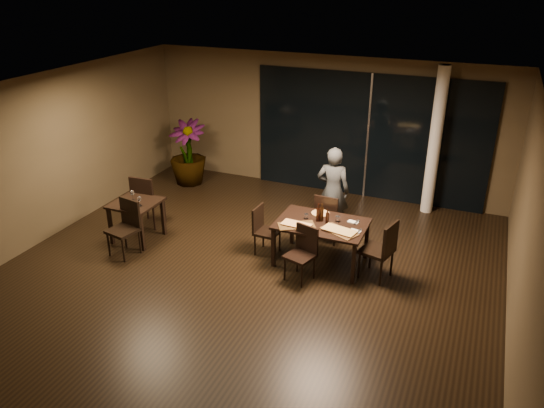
{
  "coord_description": "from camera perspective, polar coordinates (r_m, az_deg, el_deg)",
  "views": [
    {
      "loc": [
        3.3,
        -6.86,
        4.69
      ],
      "look_at": [
        0.19,
        0.57,
        1.05
      ],
      "focal_mm": 35.0,
      "sensor_mm": 36.0,
      "label": 1
    }
  ],
  "objects": [
    {
      "name": "tumbler_left",
      "position": [
        9.02,
        3.71,
        -1.33
      ],
      "size": [
        0.07,
        0.07,
        0.09
      ],
      "primitive_type": "cylinder",
      "color": "white",
      "rests_on": "main_table"
    },
    {
      "name": "wine_glass_b",
      "position": [
        9.76,
        -14.05,
        0.29
      ],
      "size": [
        0.08,
        0.08,
        0.17
      ],
      "primitive_type": null,
      "color": "white",
      "rests_on": "side_table"
    },
    {
      "name": "wall_front",
      "position": [
        5.38,
        -22.1,
        -14.13
      ],
      "size": [
        8.0,
        0.1,
        3.0
      ],
      "primitive_type": "cube",
      "color": "#4C3E28",
      "rests_on": "ground"
    },
    {
      "name": "pizza_board_right",
      "position": [
        8.65,
        7.25,
        -2.94
      ],
      "size": [
        0.68,
        0.54,
        0.01
      ],
      "primitive_type": "cube",
      "rotation": [
        0.0,
        0.0,
        -0.46
      ],
      "color": "#492F17",
      "rests_on": "main_table"
    },
    {
      "name": "wall_left",
      "position": [
        10.55,
        -23.17,
        4.71
      ],
      "size": [
        0.1,
        8.0,
        3.0
      ],
      "primitive_type": "cube",
      "color": "#4C3E28",
      "rests_on": "ground"
    },
    {
      "name": "chair_main_right",
      "position": [
        8.67,
        11.77,
        -4.61
      ],
      "size": [
        0.58,
        0.58,
        1.03
      ],
      "rotation": [
        0.0,
        0.0,
        -1.83
      ],
      "color": "black",
      "rests_on": "ground"
    },
    {
      "name": "wall_right",
      "position": [
        7.6,
        26.09,
        -3.17
      ],
      "size": [
        0.1,
        8.0,
        3.0
      ],
      "primitive_type": "cube",
      "color": "#4C3E28",
      "rests_on": "ground"
    },
    {
      "name": "main_table",
      "position": [
        8.95,
        5.34,
        -2.46
      ],
      "size": [
        1.5,
        1.0,
        0.75
      ],
      "color": "black",
      "rests_on": "ground"
    },
    {
      "name": "oblong_pizza_left",
      "position": [
        8.77,
        2.65,
        -2.23
      ],
      "size": [
        0.48,
        0.25,
        0.02
      ],
      "primitive_type": null,
      "rotation": [
        0.0,
        0.0,
        -0.07
      ],
      "color": "maroon",
      "rests_on": "pizza_board_left"
    },
    {
      "name": "pizza_board_left",
      "position": [
        8.78,
        2.65,
        -2.32
      ],
      "size": [
        0.67,
        0.57,
        0.01
      ],
      "primitive_type": "cube",
      "rotation": [
        0.0,
        0.0,
        0.54
      ],
      "color": "#452F16",
      "rests_on": "main_table"
    },
    {
      "name": "bottle_a",
      "position": [
        8.91,
        5.0,
        -0.91
      ],
      "size": [
        0.07,
        0.07,
        0.31
      ],
      "primitive_type": null,
      "color": "black",
      "rests_on": "main_table"
    },
    {
      "name": "chair_main_near",
      "position": [
        8.56,
        3.33,
        -4.99
      ],
      "size": [
        0.52,
        0.52,
        0.9
      ],
      "rotation": [
        0.0,
        0.0,
        -0.29
      ],
      "color": "black",
      "rests_on": "ground"
    },
    {
      "name": "bottle_c",
      "position": [
        8.92,
        5.36,
        -0.89
      ],
      "size": [
        0.07,
        0.07,
        0.31
      ],
      "primitive_type": null,
      "color": "black",
      "rests_on": "main_table"
    },
    {
      "name": "chair_side_far",
      "position": [
        10.47,
        -13.38,
        0.57
      ],
      "size": [
        0.52,
        0.52,
        1.06
      ],
      "rotation": [
        0.0,
        0.0,
        3.2
      ],
      "color": "black",
      "rests_on": "ground"
    },
    {
      "name": "tumbler_right",
      "position": [
        8.97,
        7.09,
        -1.6
      ],
      "size": [
        0.08,
        0.08,
        0.09
      ],
      "primitive_type": "cylinder",
      "color": "white",
      "rests_on": "main_table"
    },
    {
      "name": "chair_main_far",
      "position": [
        9.68,
        6.02,
        -1.27
      ],
      "size": [
        0.47,
        0.47,
        0.95
      ],
      "rotation": [
        0.0,
        0.0,
        3.09
      ],
      "color": "black",
      "rests_on": "ground"
    },
    {
      "name": "wall_back",
      "position": [
        11.84,
        5.71,
        8.55
      ],
      "size": [
        8.0,
        0.1,
        3.0
      ],
      "primitive_type": "cube",
      "color": "#4C3E28",
      "rests_on": "ground"
    },
    {
      "name": "wine_glass_a",
      "position": [
        10.02,
        -14.78,
        0.89
      ],
      "size": [
        0.08,
        0.08,
        0.18
      ],
      "primitive_type": null,
      "color": "white",
      "rests_on": "side_table"
    },
    {
      "name": "oblong_pizza_right",
      "position": [
        8.64,
        7.25,
        -2.84
      ],
      "size": [
        0.57,
        0.35,
        0.02
      ],
      "primitive_type": null,
      "rotation": [
        0.0,
        0.0,
        -0.21
      ],
      "color": "maroon",
      "rests_on": "pizza_board_right"
    },
    {
      "name": "column",
      "position": [
        11.02,
        17.12,
        6.39
      ],
      "size": [
        0.24,
        0.24,
        3.0
      ],
      "primitive_type": "cylinder",
      "color": "white",
      "rests_on": "ground"
    },
    {
      "name": "chair_main_left",
      "position": [
        9.3,
        -0.94,
        -2.54
      ],
      "size": [
        0.42,
        0.42,
        0.87
      ],
      "rotation": [
        0.0,
        0.0,
        1.52
      ],
      "color": "black",
      "rests_on": "ground"
    },
    {
      "name": "window_panel",
      "position": [
        11.55,
        10.31,
        7.11
      ],
      "size": [
        5.0,
        0.06,
        2.7
      ],
      "primitive_type": "cube",
      "color": "black",
      "rests_on": "ground"
    },
    {
      "name": "chair_side_near",
      "position": [
        9.6,
        -15.42,
        -2.13
      ],
      "size": [
        0.54,
        0.54,
        1.0
      ],
      "rotation": [
        0.0,
        0.0,
        -0.2
      ],
      "color": "black",
      "rests_on": "ground"
    },
    {
      "name": "ceiling",
      "position": [
        7.79,
        -3.0,
        11.91
      ],
      "size": [
        8.0,
        8.0,
        0.04
      ],
      "primitive_type": "cube",
      "color": "silver",
      "rests_on": "wall_back"
    },
    {
      "name": "ground",
      "position": [
        8.94,
        -2.58,
        -7.35
      ],
      "size": [
        8.0,
        8.0,
        0.0
      ],
      "primitive_type": "plane",
      "color": "black",
      "rests_on": "ground"
    },
    {
      "name": "diner",
      "position": [
        9.94,
        6.56,
        1.42
      ],
      "size": [
        0.6,
        0.42,
        1.7
      ],
      "primitive_type": "imported",
      "rotation": [
        0.0,
        0.0,
        3.21
      ],
      "color": "#313436",
      "rests_on": "ground"
    },
    {
      "name": "side_napkin",
      "position": [
        9.76,
        -14.88,
        -0.31
      ],
      "size": [
        0.2,
        0.15,
        0.01
      ],
      "primitive_type": "cube",
      "rotation": [
        0.0,
        0.0,
        -0.27
      ],
      "color": "white",
      "rests_on": "side_table"
    },
    {
      "name": "potted_plant",
      "position": [
        12.41,
        -9.04,
        5.48
      ],
      "size": [
        0.9,
        0.9,
        1.5
      ],
      "primitive_type": "imported",
      "rotation": [
        0.0,
        0.0,
        0.1
      ],
      "color": "#1F4818",
      "rests_on": "ground"
    },
    {
      "name": "round_pizza",
      "position": [
        9.23,
        5.22,
        -1.01
      ],
      "size": [
        0.3,
        0.3,
        0.01
      ],
      "primitive_type": "cylinder",
      "color": "#B83C14",
      "rests_on": "main_table"
    },
    {
      "name": "napkin_far",
      "position": [
        8.99,
        8.72,
        -1.93
      ],
      "size": [
        0.2,
        0.13,
        0.01
      ],
      "primitive_type": "cube",
      "rotation": [
        0.0,
        0.0,
        -0.19
      ],
      "color": "silver",
      "rests_on": "main_table"
    },
    {
      "name": "napkin_near",
      "position": [
        8.7,
        8.94,
        -2.88
      ],
      "size": [
        0.2,
        0.13,
        0.01
      ],
      "primitive_type": "cube",
      "rotation": [
        0.0,
        0.0,
        -0.2
      ],
      "color": "silver",
      "rests_on": "main_table"
    },
    {
      "name": "side_table",
      "position": [
        10.01,
        -14.44,
        -0.47
      ],
      "size": [
        0.8,
        0.8,
        0.75
      ],
      "color": "black",
      "rests_on": "ground"
    },
    {
      "name": "bottle_b",
      "position": [
        8.87,
        5.97,
        -1.3
      ],
      "size": [
        0.06,
        0.06,
        0.25
      ],
      "primitive_type": null,
      "color": "black",
      "rests_on": "main_table"
    }
  ]
}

